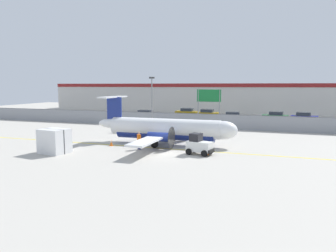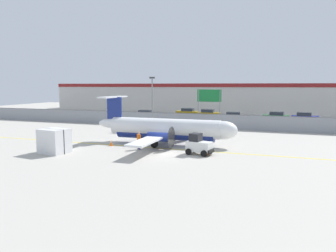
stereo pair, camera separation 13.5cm
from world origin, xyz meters
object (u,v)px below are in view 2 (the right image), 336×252
ground_crew_worker (139,140)px  traffic_cone_near_left (207,151)px  cargo_container (54,141)px  traffic_cone_near_right (111,143)px  parked_car_0 (146,114)px  parked_car_4 (276,116)px  parked_car_3 (232,117)px  parked_car_5 (305,117)px  apron_light_pole (152,98)px  baggage_tug (199,145)px  commuter_airplane (167,129)px  parked_car_1 (187,112)px  parked_car_2 (208,114)px  highway_sign (209,99)px

ground_crew_worker → traffic_cone_near_left: size_ratio=2.66×
cargo_container → traffic_cone_near_right: cargo_container is taller
parked_car_0 → parked_car_4: 22.49m
traffic_cone_near_left → parked_car_3: bearing=93.7°
parked_car_5 → apron_light_pole: bearing=-137.8°
traffic_cone_near_left → parked_car_4: parked_car_4 is taller
baggage_tug → cargo_container: 13.05m
cargo_container → traffic_cone_near_left: size_ratio=4.18×
commuter_airplane → traffic_cone_near_left: 6.30m
parked_car_1 → parked_car_4: 16.83m
ground_crew_worker → parked_car_5: size_ratio=0.39×
parked_car_1 → commuter_airplane: bearing=102.2°
parked_car_2 → parked_car_4: bearing=-8.4°
parked_car_2 → parked_car_3: size_ratio=0.97×
traffic_cone_near_right → parked_car_0: bearing=105.6°
ground_crew_worker → parked_car_5: 33.86m
parked_car_2 → traffic_cone_near_right: bearing=-96.2°
traffic_cone_near_left → cargo_container: bearing=-163.6°
baggage_tug → cargo_container: bearing=-151.5°
traffic_cone_near_right → parked_car_3: parked_car_3 is taller
parked_car_0 → highway_sign: 14.72m
traffic_cone_near_left → apron_light_pole: size_ratio=0.09×
ground_crew_worker → cargo_container: cargo_container is taller
traffic_cone_near_left → baggage_tug: bearing=-166.7°
parked_car_2 → parked_car_5: same height
parked_car_2 → traffic_cone_near_left: bearing=-77.9°
commuter_airplane → traffic_cone_near_right: 5.90m
ground_crew_worker → parked_car_4: size_ratio=0.39×
parked_car_5 → parked_car_0: bearing=-165.8°
parked_car_4 → parked_car_5: bearing=-174.0°
cargo_container → traffic_cone_near_left: cargo_container is taller
commuter_airplane → ground_crew_worker: size_ratio=9.42×
baggage_tug → apron_light_pole: size_ratio=0.34×
parked_car_5 → ground_crew_worker: bearing=-113.2°
cargo_container → ground_crew_worker: bearing=40.7°
cargo_container → parked_car_2: 36.01m
parked_car_5 → apron_light_pole: size_ratio=0.60×
commuter_airplane → ground_crew_worker: commuter_airplane is taller
parked_car_2 → parked_car_5: (16.49, -1.67, 0.00)m
parked_car_3 → parked_car_5: 11.76m
parked_car_2 → apron_light_pole: (-4.20, -17.13, 3.41)m
baggage_tug → traffic_cone_near_left: bearing=25.2°
ground_crew_worker → traffic_cone_near_right: size_ratio=2.66×
cargo_container → parked_car_2: (6.28, 35.46, -0.21)m
commuter_airplane → parked_car_3: commuter_airplane is taller
baggage_tug → cargo_container: (-12.51, -3.72, 0.24)m
traffic_cone_near_right → parked_car_0: (-6.92, 24.82, 0.58)m
traffic_cone_near_right → ground_crew_worker: bearing=-12.9°
ground_crew_worker → parked_car_3: 27.07m
baggage_tug → cargo_container: cargo_container is taller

